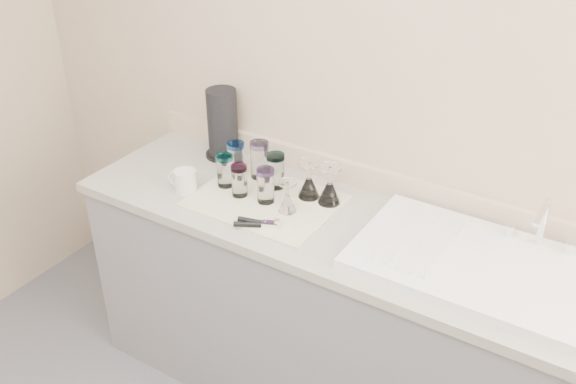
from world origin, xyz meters
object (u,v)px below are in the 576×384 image
Objects in this scene: tumbler_magenta at (225,170)px; tumbler_lavender at (266,185)px; can_opener at (258,223)px; paper_towel_roll at (223,124)px; goblet_front_left at (287,201)px; white_mug at (185,181)px; sink_unit at (479,264)px; tumbler_cyan at (260,160)px; goblet_back_right at (329,190)px; tumbler_teal at (236,159)px; tumbler_blue at (239,180)px; tumbler_purple at (276,171)px; goblet_back_left at (309,185)px.

tumbler_lavender reaches higher than tumbler_magenta.
paper_towel_roll is (-0.45, 0.40, 0.13)m from can_opener.
goblet_front_left is 0.44m from white_mug.
sink_unit reaches higher than tumbler_cyan.
goblet_back_right is 0.61m from paper_towel_roll.
tumbler_teal is 1.13× the size of tumbler_blue.
tumbler_blue is at bearing -123.87° from tumbler_purple.
can_opener is (-0.76, -0.19, -0.00)m from sink_unit.
tumbler_lavender is 0.19m from can_opener.
paper_towel_roll reaches higher than tumbler_teal.
paper_towel_roll is (-0.06, 0.33, 0.10)m from white_mug.
tumbler_purple is at bearing 0.57° from tumbler_teal.
tumbler_blue is (0.02, -0.16, -0.01)m from tumbler_cyan.
tumbler_teal is 0.40m from can_opener.
can_opener is at bearing -32.62° from tumbler_magenta.
goblet_back_right is (-0.62, 0.10, 0.04)m from sink_unit.
tumbler_teal is at bearing 158.85° from goblet_front_left.
tumbler_magenta reaches higher than goblet_front_left.
tumbler_magenta is (-0.08, -0.13, -0.01)m from tumbler_cyan.
can_opener is at bearing -38.40° from tumbler_blue.
tumbler_magenta is 0.33m from can_opener.
white_mug is at bearing 170.35° from can_opener.
goblet_back_left is (0.33, 0.10, -0.02)m from tumbler_magenta.
tumbler_teal is 0.43m from goblet_back_right.
paper_towel_roll is (-1.22, 0.21, 0.13)m from sink_unit.
goblet_back_right reaches higher than goblet_front_left.
tumbler_cyan is (0.09, 0.04, 0.01)m from tumbler_teal.
goblet_back_left reaches higher than tumbler_lavender.
tumbler_blue is 0.42× the size of paper_towel_roll.
tumbler_cyan is at bearing 22.46° from tumbler_teal.
tumbler_blue is 0.38m from paper_towel_roll.
goblet_front_left is (0.31, -0.03, -0.03)m from tumbler_magenta.
tumbler_blue is 1.03× the size of goblet_front_left.
tumbler_cyan reaches higher than tumbler_magenta.
tumbler_cyan is 0.32m from white_mug.
tumbler_blue is 0.82× the size of goblet_back_right.
tumbler_lavender is at bearing -26.92° from tumbler_teal.
tumbler_magenta is 0.44× the size of paper_towel_roll.
paper_towel_roll reaches higher than goblet_back_right.
tumbler_purple is at bearing -177.97° from goblet_back_left.
tumbler_blue is 0.11m from tumbler_lavender.
tumbler_magenta is at bearing -179.54° from sink_unit.
white_mug is (-0.12, -0.11, -0.03)m from tumbler_magenta.
tumbler_teal reaches higher than tumbler_magenta.
goblet_front_left is at bearing -7.96° from tumbler_lavender.
tumbler_magenta is (-1.04, -0.01, 0.06)m from sink_unit.
sink_unit is at bearing -5.87° from tumbler_purple.
can_opener is (0.29, -0.27, -0.06)m from tumbler_teal.
can_opener is (0.20, -0.31, -0.07)m from tumbler_cyan.
sink_unit is 5.37× the size of goblet_back_left.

